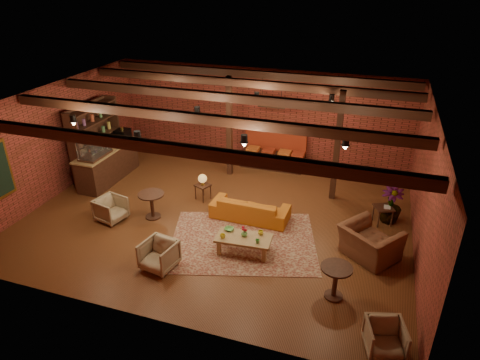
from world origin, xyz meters
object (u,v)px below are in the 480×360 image
(round_table_left, at_px, (152,201))
(side_table_book, at_px, (384,208))
(coffee_table, at_px, (243,239))
(armchair_far, at_px, (385,337))
(armchair_a, at_px, (111,208))
(sofa, at_px, (250,208))
(armchair_right, at_px, (370,238))
(side_table_lamp, at_px, (203,180))
(plant_tall, at_px, (397,170))
(round_table_right, at_px, (336,277))
(armchair_b, at_px, (159,254))

(round_table_left, relative_size, side_table_book, 1.22)
(coffee_table, distance_m, armchair_far, 3.81)
(side_table_book, bearing_deg, armchair_a, -163.08)
(sofa, xyz_separation_m, armchair_right, (3.12, -0.77, 0.22))
(coffee_table, xyz_separation_m, side_table_lamp, (-1.92, 2.13, 0.21))
(round_table_left, height_order, armchair_a, round_table_left)
(sofa, height_order, plant_tall, plant_tall)
(side_table_book, xyz_separation_m, armchair_far, (0.17, -4.38, -0.13))
(round_table_left, xyz_separation_m, armchair_right, (5.63, 0.00, 0.04))
(coffee_table, relative_size, armchair_right, 1.10)
(round_table_left, relative_size, round_table_right, 0.96)
(armchair_b, bearing_deg, sofa, 74.11)
(armchair_right, height_order, armchair_far, armchair_right)
(side_table_book, bearing_deg, armchair_far, -87.82)
(armchair_a, height_order, side_table_book, armchair_a)
(round_table_right, relative_size, plant_tall, 0.25)
(side_table_lamp, xyz_separation_m, plant_tall, (5.16, 0.43, 0.91))
(armchair_a, bearing_deg, side_table_book, -60.40)
(armchair_a, bearing_deg, round_table_left, -51.99)
(plant_tall, bearing_deg, coffee_table, -141.70)
(plant_tall, bearing_deg, armchair_far, -90.00)
(side_table_lamp, bearing_deg, coffee_table, -47.96)
(sofa, distance_m, side_table_book, 3.49)
(round_table_left, height_order, armchair_right, armchair_right)
(side_table_book, bearing_deg, side_table_lamp, -176.95)
(armchair_right, bearing_deg, sofa, 23.22)
(side_table_lamp, distance_m, round_table_left, 1.64)
(round_table_left, height_order, round_table_right, round_table_right)
(plant_tall, bearing_deg, side_table_lamp, -175.19)
(round_table_left, bearing_deg, armchair_b, -57.44)
(armchair_right, relative_size, plant_tall, 0.40)
(side_table_lamp, xyz_separation_m, armchair_a, (-1.88, -1.83, -0.25))
(sofa, distance_m, armchair_far, 5.01)
(armchair_right, bearing_deg, round_table_right, 107.36)
(coffee_table, height_order, round_table_right, round_table_right)
(armchair_right, bearing_deg, round_table_left, 37.15)
(armchair_right, bearing_deg, side_table_book, -61.92)
(armchair_right, xyz_separation_m, side_table_book, (0.26, 1.62, -0.07))
(coffee_table, xyz_separation_m, round_table_right, (2.23, -0.86, 0.11))
(side_table_lamp, height_order, side_table_book, side_table_lamp)
(round_table_left, bearing_deg, armchair_far, -24.46)
(coffee_table, bearing_deg, side_table_book, 37.88)
(side_table_book, bearing_deg, round_table_left, -164.56)
(armchair_a, xyz_separation_m, plant_tall, (7.04, 2.26, 1.17))
(armchair_right, xyz_separation_m, round_table_right, (-0.58, -1.63, -0.03))
(round_table_left, xyz_separation_m, plant_tall, (6.06, 1.80, 1.03))
(sofa, bearing_deg, armchair_a, 20.98)
(armchair_b, xyz_separation_m, armchair_right, (4.43, 1.89, 0.16))
(side_table_book, bearing_deg, sofa, -165.87)
(side_table_lamp, xyz_separation_m, round_table_left, (-0.90, -1.36, -0.12))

